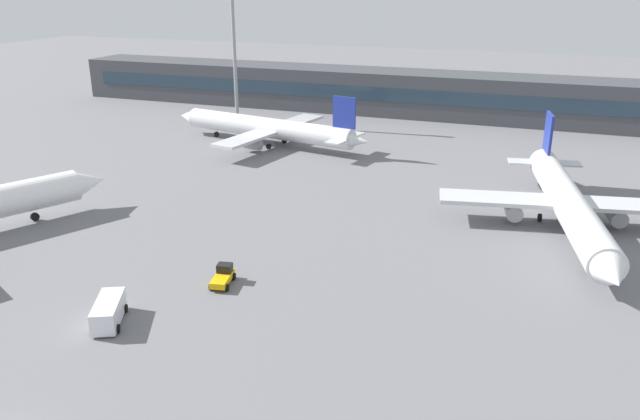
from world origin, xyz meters
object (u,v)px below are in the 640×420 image
at_px(airplane_mid, 568,204).
at_px(service_van_white, 109,311).
at_px(airplane_far, 266,128).
at_px(floodlight_tower_west, 234,35).
at_px(baggage_tug_yellow, 223,276).

height_order(airplane_mid, service_van_white, airplane_mid).
bearing_deg(airplane_far, floodlight_tower_west, 133.31).
bearing_deg(floodlight_tower_west, airplane_far, -46.69).
bearing_deg(airplane_mid, service_van_white, -135.47).
distance_m(airplane_mid, service_van_white, 51.34).
relative_size(airplane_far, baggage_tug_yellow, 10.37).
bearing_deg(baggage_tug_yellow, floodlight_tower_west, 115.96).
xyz_separation_m(airplane_mid, baggage_tug_yellow, (-30.95, -26.11, -2.37)).
bearing_deg(baggage_tug_yellow, airplane_mid, 40.14).
distance_m(airplane_far, service_van_white, 61.60).
bearing_deg(airplane_mid, airplane_far, 153.87).
relative_size(airplane_mid, airplane_far, 1.05).
xyz_separation_m(airplane_far, service_van_white, (12.85, -60.21, -1.90)).
bearing_deg(service_van_white, airplane_far, 102.04).
xyz_separation_m(airplane_mid, service_van_white, (-36.57, -35.98, -2.06)).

